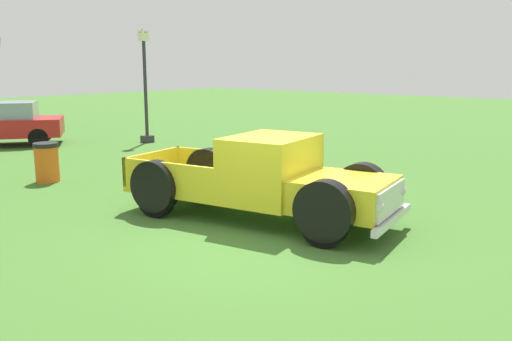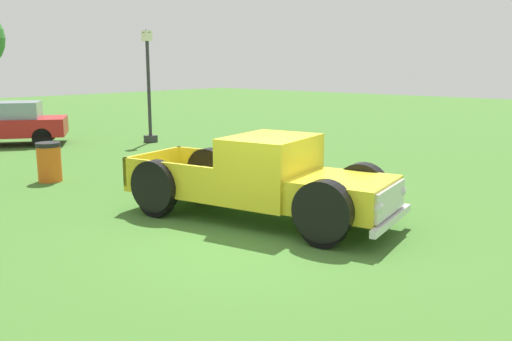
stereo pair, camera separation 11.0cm
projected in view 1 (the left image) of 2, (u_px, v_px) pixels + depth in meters
The scene contains 4 objects.
ground_plane at pixel (258, 237), 8.96m from camera, with size 80.00×80.00×0.00m, color #3D6B28.
pickup_truck_foreground at pixel (274, 181), 9.76m from camera, with size 2.70×5.31×1.55m.
lamp_post_near at pixel (145, 84), 19.36m from camera, with size 0.36×0.36×4.02m.
trash_can at pixel (47, 162), 13.11m from camera, with size 0.59×0.59×0.95m.
Camera 1 is at (-6.58, -5.50, 2.82)m, focal length 38.18 mm.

